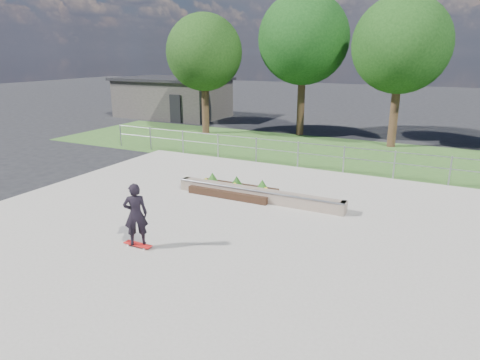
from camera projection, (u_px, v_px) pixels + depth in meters
ground at (211, 229)px, 12.35m from camera, size 120.00×120.00×0.00m
grass_verge at (320, 152)px, 21.75m from camera, size 30.00×8.00×0.02m
concrete_slab at (210, 228)px, 12.34m from camera, size 15.00×15.00×0.06m
fence at (298, 151)px, 18.54m from camera, size 20.06×0.06×1.20m
building at (173, 97)px, 33.34m from camera, size 8.40×5.40×3.00m
tree_far_left at (204, 53)px, 25.52m from camera, size 4.55×4.55×7.15m
tree_mid_left at (303, 39)px, 24.64m from camera, size 5.25×5.25×8.25m
tree_mid_right at (401, 45)px, 21.52m from camera, size 4.90×4.90×7.70m
grind_ledge at (258, 195)px, 14.48m from camera, size 6.00×0.44×0.43m
planter_bed at (234, 189)px, 15.16m from camera, size 3.00×1.20×0.61m
skateboarder at (136, 215)px, 10.82m from camera, size 0.80×0.68×1.72m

